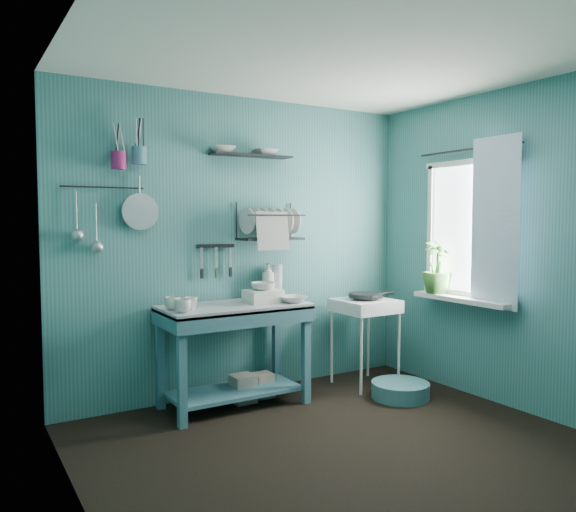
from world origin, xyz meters
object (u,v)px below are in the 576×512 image
dish_rack (270,221)px  colander (140,212)px  utensil_cup_magenta (119,160)px  soap_bottle (268,280)px  potted_plant (437,267)px  utensil_cup_teal (139,156)px  storage_tin_large (243,388)px  mug_mid (191,303)px  water_bottle (277,280)px  hotplate_stand (365,342)px  mug_left (183,306)px  work_counter (234,355)px  mug_right (173,303)px  storage_tin_small (263,385)px  floor_basin (400,390)px  frying_pan (365,295)px  wash_tub (263,296)px

dish_rack → colander: bearing=166.1°
colander → utensil_cup_magenta: bearing=-169.5°
soap_bottle → potted_plant: potted_plant is taller
utensil_cup_teal → storage_tin_large: (0.76, -0.19, -1.84)m
mug_mid → colander: colander is taller
soap_bottle → potted_plant: 1.48m
water_bottle → colander: bearing=177.5°
hotplate_stand → utensil_cup_magenta: utensil_cup_magenta is taller
mug_left → hotplate_stand: (1.72, 0.07, -0.47)m
work_counter → utensil_cup_magenta: (-0.81, 0.24, 1.50)m
hotplate_stand → potted_plant: potted_plant is taller
utensil_cup_magenta → utensil_cup_teal: bearing=0.0°
mug_mid → storage_tin_large: mug_mid is taller
mug_right → storage_tin_small: mug_right is taller
mug_mid → utensil_cup_teal: (-0.28, 0.30, 1.10)m
mug_mid → colander: bearing=129.1°
mug_right → dish_rack: size_ratio=0.22×
mug_left → mug_right: (-0.02, 0.16, 0.00)m
utensil_cup_teal → floor_basin: (1.92, -0.78, -1.89)m
work_counter → utensil_cup_teal: utensil_cup_teal is taller
dish_rack → potted_plant: 1.52m
mug_left → dish_rack: dish_rack is taller
water_bottle → colander: size_ratio=1.00×
mug_left → dish_rack: size_ratio=0.22×
utensil_cup_teal → storage_tin_small: 2.09m
mug_right → utensil_cup_teal: bearing=123.4°
mug_mid → mug_right: size_ratio=0.81×
utensil_cup_teal → water_bottle: bearing=-1.0°
utensil_cup_magenta → frying_pan: bearing=-9.2°
wash_tub → hotplate_stand: size_ratio=0.36×
storage_tin_large → floor_basin: size_ratio=0.46×
mug_right → wash_tub: size_ratio=0.44×
water_bottle → floor_basin: size_ratio=0.59×
soap_bottle → storage_tin_large: size_ratio=1.36×
frying_pan → floor_basin: (0.02, -0.44, -0.74)m
water_bottle → soap_bottle: bearing=-168.7°
mug_left → frying_pan: size_ratio=0.41×
mug_left → potted_plant: (2.23, -0.28, 0.20)m
work_counter → mug_right: mug_right is taller
wash_tub → water_bottle: 0.37m
storage_tin_small → mug_left: bearing=-162.9°
mug_right → hotplate_stand: 1.81m
mug_mid → storage_tin_small: 1.03m
wash_tub → potted_plant: 1.57m
wash_tub → utensil_cup_magenta: size_ratio=2.15×
mug_mid → hotplate_stand: 1.69m
wash_tub → frying_pan: wash_tub is taller
mug_left → water_bottle: bearing=20.8°
dish_rack → colander: colander is taller
utensil_cup_magenta → mug_right: bearing=-37.7°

